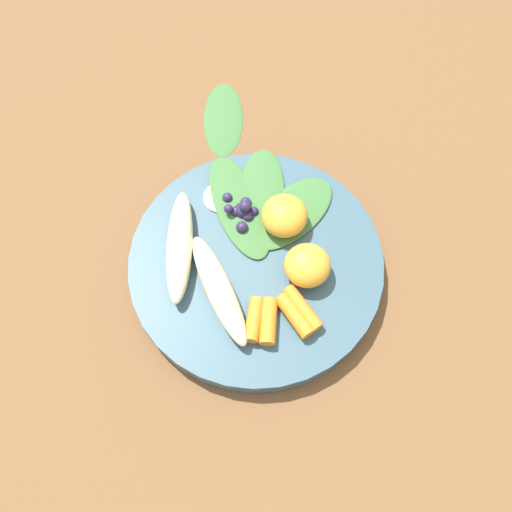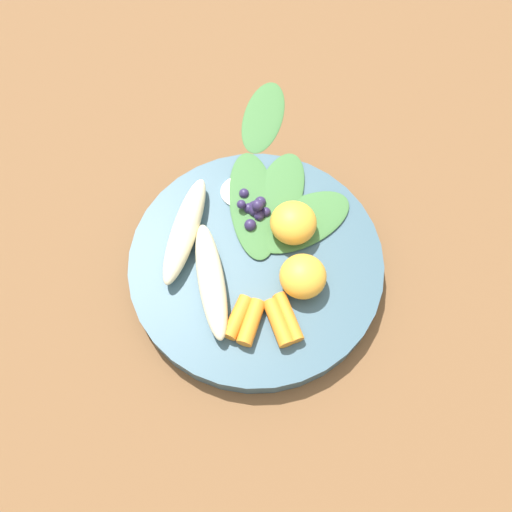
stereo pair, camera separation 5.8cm
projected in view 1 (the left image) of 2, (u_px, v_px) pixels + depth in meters
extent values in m
plane|color=brown|center=(256.00, 269.00, 0.62)|extent=(2.40, 2.40, 0.00)
cylinder|color=#385666|center=(256.00, 265.00, 0.60)|extent=(0.28, 0.28, 0.03)
ellipsoid|color=beige|center=(219.00, 289.00, 0.56)|extent=(0.09, 0.13, 0.03)
ellipsoid|color=beige|center=(180.00, 246.00, 0.58)|extent=(0.12, 0.10, 0.03)
ellipsoid|color=#F4A833|center=(284.00, 215.00, 0.59)|extent=(0.05, 0.05, 0.04)
ellipsoid|color=#F4A833|center=(307.00, 265.00, 0.57)|extent=(0.05, 0.05, 0.04)
cylinder|color=orange|center=(254.00, 320.00, 0.56)|extent=(0.05, 0.03, 0.02)
cylinder|color=orange|center=(268.00, 321.00, 0.55)|extent=(0.05, 0.04, 0.02)
cylinder|color=orange|center=(295.00, 315.00, 0.56)|extent=(0.03, 0.05, 0.02)
cylinder|color=orange|center=(303.00, 308.00, 0.56)|extent=(0.03, 0.05, 0.01)
sphere|color=#2D234C|center=(243.00, 212.00, 0.61)|extent=(0.01, 0.01, 0.01)
sphere|color=#2D234C|center=(242.00, 227.00, 0.60)|extent=(0.01, 0.01, 0.01)
sphere|color=#2D234C|center=(248.00, 216.00, 0.61)|extent=(0.01, 0.01, 0.01)
sphere|color=#2D234C|center=(254.00, 211.00, 0.61)|extent=(0.01, 0.01, 0.01)
sphere|color=#2D234C|center=(228.00, 209.00, 0.60)|extent=(0.01, 0.01, 0.01)
sphere|color=#2D234C|center=(236.00, 211.00, 0.61)|extent=(0.01, 0.01, 0.01)
sphere|color=#2D234C|center=(246.00, 203.00, 0.61)|extent=(0.01, 0.01, 0.01)
sphere|color=#2D234C|center=(245.00, 206.00, 0.60)|extent=(0.01, 0.01, 0.01)
sphere|color=#2D234C|center=(227.00, 198.00, 0.62)|extent=(0.01, 0.01, 0.01)
sphere|color=#2D234C|center=(241.00, 209.00, 0.61)|extent=(0.01, 0.01, 0.01)
cylinder|color=white|center=(221.00, 198.00, 0.62)|extent=(0.04, 0.04, 0.00)
ellipsoid|color=#3D7038|center=(293.00, 214.00, 0.61)|extent=(0.13, 0.08, 0.00)
ellipsoid|color=#3D7038|center=(261.00, 194.00, 0.62)|extent=(0.13, 0.11, 0.00)
ellipsoid|color=#3D7038|center=(239.00, 206.00, 0.62)|extent=(0.12, 0.15, 0.00)
ellipsoid|color=#3D7038|center=(223.00, 118.00, 0.70)|extent=(0.12, 0.11, 0.01)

